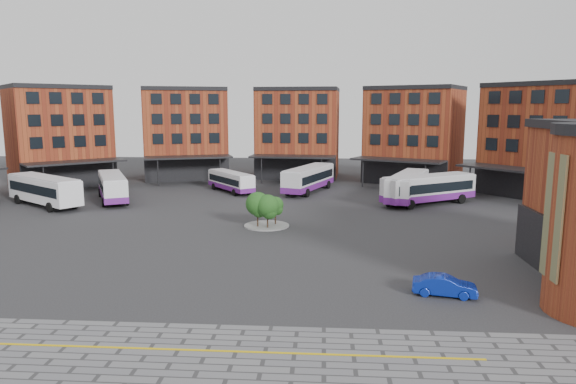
# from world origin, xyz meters

# --- Properties ---
(ground) EXTENTS (160.00, 160.00, 0.00)m
(ground) POSITION_xyz_m (0.00, 0.00, 0.00)
(ground) COLOR #28282B
(ground) RESTS_ON ground
(yellow_line) EXTENTS (26.00, 0.15, 0.02)m
(yellow_line) POSITION_xyz_m (2.00, -14.00, 0.03)
(yellow_line) COLOR gold
(yellow_line) RESTS_ON paving_zone
(main_building) EXTENTS (94.14, 42.48, 14.60)m
(main_building) POSITION_xyz_m (-4.77, 38.25, 7.23)
(main_building) COLOR brown
(main_building) RESTS_ON ground
(tree_island) EXTENTS (4.40, 4.40, 3.47)m
(tree_island) POSITION_xyz_m (1.91, 11.43, 1.98)
(tree_island) COLOR gray
(tree_island) RESTS_ON ground
(bus_a) EXTENTS (11.78, 9.49, 3.52)m
(bus_a) POSITION_xyz_m (-25.02, 20.42, 2.09)
(bus_a) COLOR white
(bus_a) RESTS_ON ground
(bus_b) EXTENTS (7.66, 11.66, 3.30)m
(bus_b) POSITION_xyz_m (-18.49, 24.35, 1.79)
(bus_b) COLOR white
(bus_b) RESTS_ON ground
(bus_c) EXTENTS (7.70, 9.19, 2.76)m
(bus_c) POSITION_xyz_m (-5.13, 32.07, 1.50)
(bus_c) COLOR white
(bus_c) RESTS_ON ground
(bus_d) EXTENTS (6.96, 12.48, 3.46)m
(bus_d) POSITION_xyz_m (5.50, 32.80, 1.87)
(bus_d) COLOR silver
(bus_d) RESTS_ON ground
(bus_e) EXTENTS (7.10, 12.54, 3.48)m
(bus_e) POSITION_xyz_m (17.81, 26.32, 1.89)
(bus_e) COLOR silver
(bus_e) RESTS_ON ground
(bus_f) EXTENTS (12.11, 9.01, 3.51)m
(bus_f) POSITION_xyz_m (20.00, 24.60, 1.90)
(bus_f) COLOR silver
(bus_f) RESTS_ON ground
(blue_car) EXTENTS (4.04, 2.06, 1.27)m
(blue_car) POSITION_xyz_m (14.96, -5.81, 0.64)
(blue_car) COLOR #0B2294
(blue_car) RESTS_ON ground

